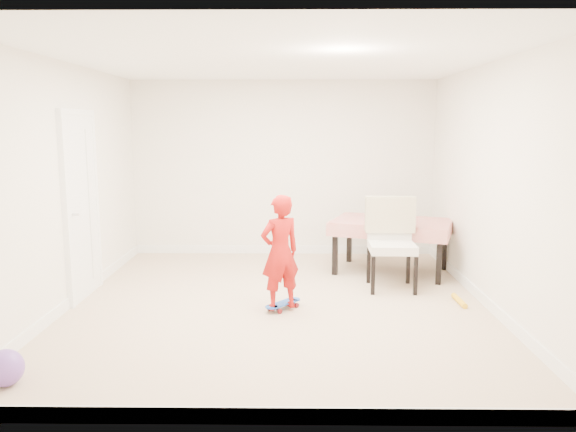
{
  "coord_description": "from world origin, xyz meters",
  "views": [
    {
      "loc": [
        0.17,
        -5.9,
        1.93
      ],
      "look_at": [
        0.1,
        0.2,
        0.95
      ],
      "focal_mm": 35.0,
      "sensor_mm": 36.0,
      "label": 1
    }
  ],
  "objects_px": {
    "dining_table": "(391,246)",
    "dining_chair": "(392,244)",
    "balloon": "(5,368)",
    "skateboard": "(283,306)",
    "child": "(280,255)"
  },
  "relations": [
    {
      "from": "dining_table",
      "to": "dining_chair",
      "type": "height_order",
      "value": "dining_chair"
    },
    {
      "from": "dining_table",
      "to": "balloon",
      "type": "distance_m",
      "value": 4.82
    },
    {
      "from": "skateboard",
      "to": "child",
      "type": "height_order",
      "value": "child"
    },
    {
      "from": "skateboard",
      "to": "dining_table",
      "type": "bearing_deg",
      "value": -0.47
    },
    {
      "from": "dining_table",
      "to": "child",
      "type": "height_order",
      "value": "child"
    },
    {
      "from": "skateboard",
      "to": "child",
      "type": "xyz_separation_m",
      "value": [
        -0.03,
        -0.06,
        0.56
      ]
    },
    {
      "from": "balloon",
      "to": "dining_table",
      "type": "bearing_deg",
      "value": 44.19
    },
    {
      "from": "skateboard",
      "to": "balloon",
      "type": "xyz_separation_m",
      "value": [
        -2.05,
        -1.81,
        0.1
      ]
    },
    {
      "from": "dining_chair",
      "to": "balloon",
      "type": "relative_size",
      "value": 3.89
    },
    {
      "from": "skateboard",
      "to": "dining_chair",
      "type": "bearing_deg",
      "value": -17.16
    },
    {
      "from": "dining_table",
      "to": "dining_chair",
      "type": "bearing_deg",
      "value": -79.45
    },
    {
      "from": "child",
      "to": "dining_chair",
      "type": "bearing_deg",
      "value": -176.87
    },
    {
      "from": "dining_chair",
      "to": "skateboard",
      "type": "bearing_deg",
      "value": -147.36
    },
    {
      "from": "skateboard",
      "to": "child",
      "type": "relative_size",
      "value": 0.4
    },
    {
      "from": "dining_table",
      "to": "skateboard",
      "type": "relative_size",
      "value": 3.09
    }
  ]
}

